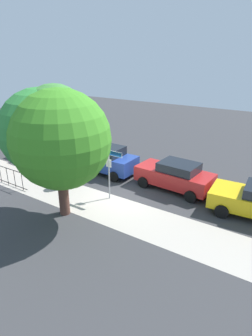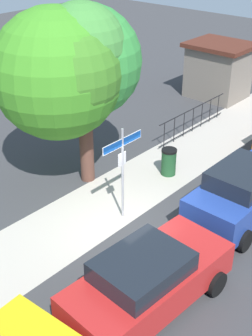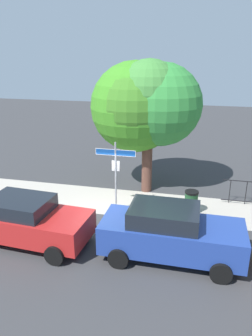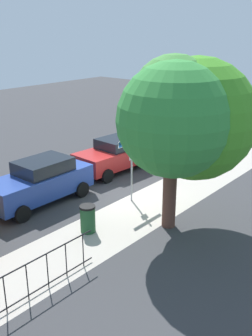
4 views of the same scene
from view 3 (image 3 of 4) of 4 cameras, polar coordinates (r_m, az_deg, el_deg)
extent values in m
plane|color=#38383A|center=(13.33, -3.47, -8.16)|extent=(60.00, 60.00, 0.00)
cube|color=#B3A99D|center=(14.10, 5.92, -6.58)|extent=(24.00, 2.60, 0.00)
cylinder|color=#9EA0A5|center=(12.99, -1.81, -1.75)|extent=(0.07, 0.07, 2.95)
cube|color=#144799|center=(12.64, -1.86, 2.72)|extent=(1.57, 0.02, 0.22)
cube|color=white|center=(12.64, -1.86, 2.72)|extent=(1.60, 0.02, 0.25)
cube|color=silver|center=(12.83, -1.81, 0.40)|extent=(0.32, 0.02, 0.42)
cylinder|color=brown|center=(15.01, 3.69, 1.48)|extent=(0.48, 0.48, 3.08)
sphere|color=#3C7B23|center=(14.59, 1.55, 10.80)|extent=(3.35, 3.35, 3.35)
sphere|color=#318737|center=(14.74, 6.07, 10.96)|extent=(3.67, 3.67, 3.67)
sphere|color=#428738|center=(14.38, 4.08, 13.11)|extent=(2.78, 2.78, 2.78)
sphere|color=#3E8E23|center=(15.02, 1.69, 10.62)|extent=(4.09, 4.09, 4.09)
cube|color=red|center=(11.70, -16.71, -9.21)|extent=(4.35, 2.03, 0.82)
cube|color=black|center=(11.55, -18.09, -6.16)|extent=(2.13, 1.68, 0.48)
cylinder|color=black|center=(11.92, -8.25, -10.21)|extent=(0.65, 0.26, 0.64)
cylinder|color=black|center=(10.60, -12.35, -14.67)|extent=(0.65, 0.26, 0.64)
cylinder|color=black|center=(13.29, -19.76, -7.92)|extent=(0.65, 0.26, 0.64)
cube|color=navy|center=(10.50, 7.99, -11.72)|extent=(4.42, 1.76, 0.92)
cube|color=black|center=(10.17, 6.69, -8.11)|extent=(2.12, 1.54, 0.52)
cylinder|color=black|center=(11.49, 15.95, -12.05)|extent=(0.64, 0.22, 0.64)
cylinder|color=black|center=(10.05, 16.25, -17.19)|extent=(0.64, 0.22, 0.64)
cylinder|color=black|center=(11.66, 0.87, -10.70)|extent=(0.64, 0.22, 0.64)
cylinder|color=black|center=(10.24, -1.33, -15.49)|extent=(0.64, 0.22, 0.64)
cylinder|color=black|center=(14.79, 17.67, -3.94)|extent=(0.03, 0.03, 1.05)
cylinder|color=black|center=(14.87, 20.22, -4.11)|extent=(0.03, 0.03, 1.05)
cylinder|color=#1E4C28|center=(13.47, 11.29, -6.07)|extent=(0.52, 0.52, 0.90)
cylinder|color=black|center=(13.27, 11.43, -4.17)|extent=(0.55, 0.55, 0.08)
camera|label=1|loc=(24.87, -14.50, 20.87)|focal=30.14mm
camera|label=2|loc=(12.49, -62.23, 18.99)|focal=48.56mm
camera|label=4|loc=(22.67, 36.74, 17.34)|focal=42.35mm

